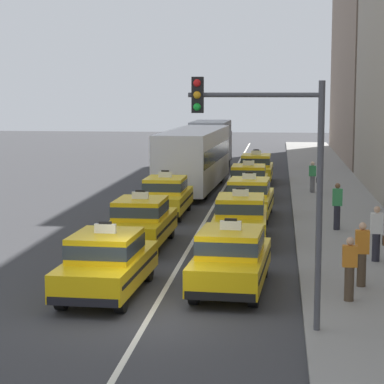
{
  "coord_description": "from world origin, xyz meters",
  "views": [
    {
      "loc": [
        2.99,
        -17.24,
        5.3
      ],
      "look_at": [
        -0.43,
        12.58,
        1.3
      ],
      "focal_mm": 71.64,
      "sensor_mm": 36.0,
      "label": 1
    }
  ],
  "objects_px": {
    "taxi_left_third": "(166,195)",
    "box_truck_left_fifth": "(212,143)",
    "traffic_light_pole": "(274,160)",
    "taxi_right_fourth": "(248,181)",
    "taxi_right_second": "(240,218)",
    "taxi_right_third": "(249,197)",
    "taxi_right_fifth": "(256,168)",
    "pedestrian_trailing": "(313,177)",
    "taxi_left_second": "(141,221)",
    "pedestrian_mid_block": "(337,206)",
    "bus_left_fourth": "(194,156)",
    "pedestrian_near_crosswalk": "(350,269)",
    "pedestrian_far_corner": "(361,254)",
    "taxi_right_nearest": "(231,258)",
    "taxi_left_nearest": "(107,262)",
    "pedestrian_by_storefront": "(377,234)"
  },
  "relations": [
    {
      "from": "taxi_left_third",
      "to": "box_truck_left_fifth",
      "type": "relative_size",
      "value": 0.65
    },
    {
      "from": "taxi_left_third",
      "to": "traffic_light_pole",
      "type": "xyz_separation_m",
      "value": [
        4.66,
        -15.53,
        2.94
      ]
    },
    {
      "from": "taxi_right_fourth",
      "to": "taxi_right_second",
      "type": "bearing_deg",
      "value": -89.09
    },
    {
      "from": "taxi_right_third",
      "to": "taxi_right_fifth",
      "type": "xyz_separation_m",
      "value": [
        -0.09,
        12.18,
        0.0
      ]
    },
    {
      "from": "taxi_right_second",
      "to": "taxi_right_fourth",
      "type": "height_order",
      "value": "same"
    },
    {
      "from": "pedestrian_trailing",
      "to": "traffic_light_pole",
      "type": "xyz_separation_m",
      "value": [
        -1.8,
        -22.76,
        2.89
      ]
    },
    {
      "from": "taxi_right_second",
      "to": "taxi_right_third",
      "type": "height_order",
      "value": "same"
    },
    {
      "from": "taxi_left_second",
      "to": "pedestrian_mid_block",
      "type": "xyz_separation_m",
      "value": [
        6.8,
        3.17,
        0.16
      ]
    },
    {
      "from": "bus_left_fourth",
      "to": "taxi_right_fourth",
      "type": "relative_size",
      "value": 2.47
    },
    {
      "from": "pedestrian_near_crosswalk",
      "to": "pedestrian_far_corner",
      "type": "distance_m",
      "value": 1.53
    },
    {
      "from": "pedestrian_mid_block",
      "to": "taxi_right_fifth",
      "type": "bearing_deg",
      "value": 102.85
    },
    {
      "from": "bus_left_fourth",
      "to": "traffic_light_pole",
      "type": "height_order",
      "value": "traffic_light_pole"
    },
    {
      "from": "taxi_right_nearest",
      "to": "taxi_right_third",
      "type": "relative_size",
      "value": 1.0
    },
    {
      "from": "taxi_left_third",
      "to": "taxi_left_nearest",
      "type": "bearing_deg",
      "value": -88.38
    },
    {
      "from": "taxi_left_nearest",
      "to": "traffic_light_pole",
      "type": "xyz_separation_m",
      "value": [
        4.3,
        -2.81,
        2.94
      ]
    },
    {
      "from": "taxi_right_nearest",
      "to": "pedestrian_near_crosswalk",
      "type": "height_order",
      "value": "taxi_right_nearest"
    },
    {
      "from": "taxi_right_second",
      "to": "taxi_right_fourth",
      "type": "distance_m",
      "value": 10.99
    },
    {
      "from": "box_truck_left_fifth",
      "to": "pedestrian_near_crosswalk",
      "type": "distance_m",
      "value": 33.26
    },
    {
      "from": "pedestrian_mid_block",
      "to": "pedestrian_trailing",
      "type": "bearing_deg",
      "value": 92.53
    },
    {
      "from": "pedestrian_near_crosswalk",
      "to": "taxi_left_third",
      "type": "bearing_deg",
      "value": 116.46
    },
    {
      "from": "taxi_right_second",
      "to": "pedestrian_mid_block",
      "type": "relative_size",
      "value": 2.62
    },
    {
      "from": "bus_left_fourth",
      "to": "taxi_right_nearest",
      "type": "bearing_deg",
      "value": -80.93
    },
    {
      "from": "taxi_right_second",
      "to": "taxi_right_third",
      "type": "xyz_separation_m",
      "value": [
        0.1,
        5.16,
        0.0
      ]
    },
    {
      "from": "taxi_left_third",
      "to": "pedestrian_far_corner",
      "type": "bearing_deg",
      "value": -59.12
    },
    {
      "from": "taxi_right_nearest",
      "to": "taxi_left_nearest",
      "type": "bearing_deg",
      "value": -165.2
    },
    {
      "from": "taxi_right_nearest",
      "to": "pedestrian_near_crosswalk",
      "type": "bearing_deg",
      "value": -22.19
    },
    {
      "from": "bus_left_fourth",
      "to": "taxi_left_second",
      "type": "bearing_deg",
      "value": -90.55
    },
    {
      "from": "taxi_left_nearest",
      "to": "taxi_right_fourth",
      "type": "bearing_deg",
      "value": 80.96
    },
    {
      "from": "taxi_left_third",
      "to": "taxi_right_fifth",
      "type": "height_order",
      "value": "same"
    },
    {
      "from": "taxi_left_second",
      "to": "bus_left_fourth",
      "type": "height_order",
      "value": "bus_left_fourth"
    },
    {
      "from": "taxi_left_third",
      "to": "traffic_light_pole",
      "type": "relative_size",
      "value": 0.82
    },
    {
      "from": "pedestrian_by_storefront",
      "to": "traffic_light_pole",
      "type": "relative_size",
      "value": 0.3
    },
    {
      "from": "taxi_left_third",
      "to": "taxi_right_fourth",
      "type": "bearing_deg",
      "value": 59.67
    },
    {
      "from": "bus_left_fourth",
      "to": "traffic_light_pole",
      "type": "bearing_deg",
      "value": -79.66
    },
    {
      "from": "taxi_left_nearest",
      "to": "taxi_right_third",
      "type": "distance_m",
      "value": 12.88
    },
    {
      "from": "traffic_light_pole",
      "to": "taxi_right_nearest",
      "type": "bearing_deg",
      "value": 107.26
    },
    {
      "from": "bus_left_fourth",
      "to": "pedestrian_far_corner",
      "type": "distance_m",
      "value": 21.29
    },
    {
      "from": "box_truck_left_fifth",
      "to": "taxi_left_third",
      "type": "bearing_deg",
      "value": -90.66
    },
    {
      "from": "taxi_left_nearest",
      "to": "box_truck_left_fifth",
      "type": "relative_size",
      "value": 0.66
    },
    {
      "from": "pedestrian_trailing",
      "to": "pedestrian_far_corner",
      "type": "distance_m",
      "value": 18.87
    },
    {
      "from": "bus_left_fourth",
      "to": "taxi_right_fifth",
      "type": "height_order",
      "value": "bus_left_fourth"
    },
    {
      "from": "taxi_right_second",
      "to": "pedestrian_by_storefront",
      "type": "relative_size",
      "value": 2.71
    },
    {
      "from": "taxi_right_second",
      "to": "pedestrian_by_storefront",
      "type": "xyz_separation_m",
      "value": [
        4.28,
        -3.13,
        0.12
      ]
    },
    {
      "from": "taxi_left_third",
      "to": "taxi_right_second",
      "type": "relative_size",
      "value": 1.0
    },
    {
      "from": "box_truck_left_fifth",
      "to": "traffic_light_pole",
      "type": "bearing_deg",
      "value": -82.79
    },
    {
      "from": "pedestrian_by_storefront",
      "to": "taxi_left_third",
      "type": "bearing_deg",
      "value": 132.2
    },
    {
      "from": "taxi_left_third",
      "to": "taxi_right_fifth",
      "type": "relative_size",
      "value": 1.0
    },
    {
      "from": "pedestrian_near_crosswalk",
      "to": "pedestrian_trailing",
      "type": "xyz_separation_m",
      "value": [
        -0.06,
        20.33,
        -0.03
      ]
    },
    {
      "from": "taxi_left_second",
      "to": "pedestrian_near_crosswalk",
      "type": "xyz_separation_m",
      "value": [
        6.4,
        -6.64,
        0.08
      ]
    },
    {
      "from": "taxi_right_nearest",
      "to": "taxi_right_fourth",
      "type": "height_order",
      "value": "same"
    }
  ]
}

